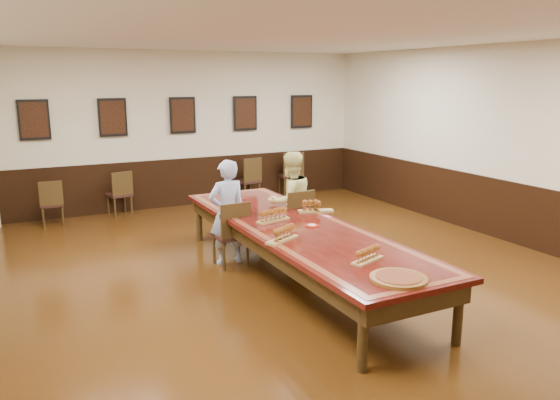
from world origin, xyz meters
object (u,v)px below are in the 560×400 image
spare_chair_a (52,203)px  spare_chair_c (247,179)px  chair_woman (294,221)px  person_man (227,212)px  spare_chair_b (119,193)px  spare_chair_d (290,174)px  carved_platter (399,278)px  person_woman (290,202)px  conference_table (297,236)px  chair_man (230,233)px

spare_chair_a → spare_chair_c: (4.00, 0.25, 0.06)m
chair_woman → person_man: 1.14m
spare_chair_b → person_man: 3.76m
spare_chair_d → person_man: size_ratio=0.67×
person_man → carved_platter: size_ratio=2.46×
chair_woman → spare_chair_a: (-3.21, 3.37, -0.07)m
spare_chair_a → carved_platter: bearing=113.5°
spare_chair_a → person_woman: bearing=136.8°
person_man → person_woman: bearing=-174.5°
chair_woman → person_woman: size_ratio=0.64×
spare_chair_a → person_woman: (3.21, -3.26, 0.35)m
conference_table → carved_platter: size_ratio=8.05×
spare_chair_b → person_woman: size_ratio=0.57×
carved_platter → spare_chair_b: bearing=100.9°
conference_table → person_woman: bearing=65.9°
spare_chair_b → chair_man: bearing=90.9°
chair_man → person_man: size_ratio=0.63×
spare_chair_b → conference_table: size_ratio=0.18×
chair_woman → spare_chair_c: 3.70m
spare_chair_a → person_woman: size_ratio=0.55×
chair_man → spare_chair_c: spare_chair_c is taller
spare_chair_b → carved_platter: bearing=89.1°
spare_chair_a → person_man: 4.02m
spare_chair_c → person_woman: bearing=67.4°
spare_chair_d → conference_table: (-2.41, -4.75, 0.10)m
spare_chair_b → person_woman: (1.95, -3.51, 0.34)m
conference_table → chair_man: bearing=120.0°
spare_chair_a → chair_woman: bearing=135.9°
chair_woman → person_woman: (-0.01, 0.11, 0.28)m
spare_chair_b → conference_table: 4.93m
spare_chair_a → person_woman: 4.59m
chair_man → person_man: person_man is taller
person_woman → chair_woman: bearing=90.0°
person_woman → carved_platter: person_woman is taller
person_man → person_woman: 1.12m
spare_chair_b → conference_table: spare_chair_b is taller
person_woman → carved_platter: bearing=76.4°
person_man → carved_platter: bearing=96.5°
chair_woman → spare_chair_b: bearing=-64.7°
chair_woman → spare_chair_a: 4.66m
person_woman → conference_table: bearing=62.7°
person_woman → conference_table: 1.34m
person_woman → spare_chair_c: bearing=-106.0°
chair_woman → person_woman: 0.30m
spare_chair_c → spare_chair_d: bearing=171.8°
person_man → conference_table: bearing=115.8°
chair_woman → spare_chair_c: size_ratio=1.02×
spare_chair_a → spare_chair_b: bearing=-166.8°
chair_woman → carved_platter: 3.35m
spare_chair_c → chair_man: bearing=53.4°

